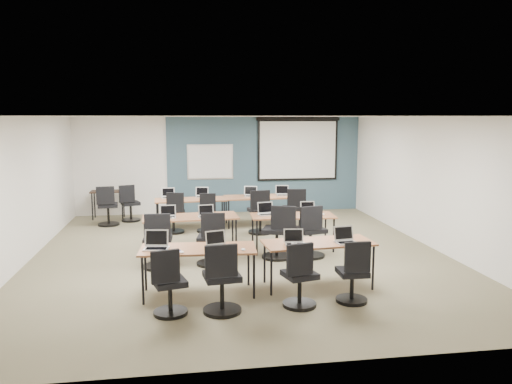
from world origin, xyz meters
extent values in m
cube|color=#6B6354|center=(0.00, 0.00, 0.00)|extent=(8.00, 9.00, 0.02)
cube|color=white|center=(0.00, 0.00, 2.70)|extent=(8.00, 9.00, 0.02)
cube|color=beige|center=(0.00, 4.50, 1.35)|extent=(8.00, 0.04, 2.70)
cube|color=beige|center=(0.00, -4.50, 1.35)|extent=(8.00, 0.04, 2.70)
cube|color=beige|center=(-4.00, 0.00, 1.35)|extent=(0.04, 9.00, 2.70)
cube|color=beige|center=(4.00, 0.00, 1.35)|extent=(0.04, 9.00, 2.70)
cube|color=#3D5977|center=(1.25, 4.47, 1.35)|extent=(5.50, 0.04, 2.70)
cube|color=silver|center=(-0.30, 4.43, 1.45)|extent=(1.28, 0.02, 0.98)
cube|color=white|center=(-0.30, 4.42, 1.45)|extent=(1.20, 0.02, 0.90)
cube|color=black|center=(2.20, 4.41, 1.80)|extent=(2.32, 0.03, 1.82)
cube|color=white|center=(2.20, 4.40, 1.76)|extent=(2.20, 0.02, 1.62)
cylinder|color=black|center=(2.20, 4.40, 2.64)|extent=(2.40, 0.10, 0.10)
cube|color=#A7643A|center=(-0.89, -2.13, 0.71)|extent=(1.74, 0.73, 0.03)
cylinder|color=black|center=(-1.70, -2.43, 0.35)|extent=(0.04, 0.04, 0.70)
cylinder|color=black|center=(-0.08, -2.43, 0.35)|extent=(0.04, 0.04, 0.70)
cylinder|color=black|center=(-1.70, -1.82, 0.35)|extent=(0.04, 0.04, 0.70)
cylinder|color=black|center=(-0.08, -1.82, 0.35)|extent=(0.04, 0.04, 0.70)
cube|color=#9C612A|center=(1.01, -2.03, 0.71)|extent=(1.74, 0.72, 0.03)
cylinder|color=black|center=(0.20, -2.33, 0.35)|extent=(0.04, 0.04, 0.70)
cylinder|color=black|center=(1.81, -2.33, 0.35)|extent=(0.04, 0.04, 0.70)
cylinder|color=black|center=(0.20, -1.73, 0.35)|extent=(0.04, 0.04, 0.70)
cylinder|color=black|center=(1.81, -1.73, 0.35)|extent=(0.04, 0.04, 0.70)
cube|color=brown|center=(-0.95, 0.35, 0.71)|extent=(1.88, 0.78, 0.03)
cylinder|color=black|center=(-1.83, 0.02, 0.35)|extent=(0.04, 0.04, 0.70)
cylinder|color=black|center=(-0.07, 0.02, 0.35)|extent=(0.04, 0.04, 0.70)
cylinder|color=black|center=(-1.83, 0.68, 0.35)|extent=(0.04, 0.04, 0.70)
cylinder|color=black|center=(-0.07, 0.68, 0.35)|extent=(0.04, 0.04, 0.70)
cube|color=brown|center=(1.10, 0.17, 0.71)|extent=(1.68, 0.70, 0.03)
cylinder|color=black|center=(0.32, -0.12, 0.35)|extent=(0.04, 0.04, 0.70)
cylinder|color=black|center=(1.87, -0.12, 0.35)|extent=(0.04, 0.04, 0.70)
cylinder|color=black|center=(0.32, 0.46, 0.35)|extent=(0.04, 0.04, 0.70)
cylinder|color=black|center=(1.87, 0.46, 0.35)|extent=(0.04, 0.04, 0.70)
cube|color=brown|center=(-0.91, 2.48, 0.71)|extent=(1.70, 0.71, 0.03)
cylinder|color=black|center=(-1.70, 2.19, 0.35)|extent=(0.04, 0.04, 0.70)
cylinder|color=black|center=(-0.11, 2.19, 0.35)|extent=(0.04, 0.04, 0.70)
cylinder|color=black|center=(-1.70, 2.77, 0.35)|extent=(0.04, 0.04, 0.70)
cylinder|color=black|center=(-0.11, 2.77, 0.35)|extent=(0.04, 0.04, 0.70)
cube|color=olive|center=(0.88, 2.65, 0.71)|extent=(1.87, 0.78, 0.03)
cylinder|color=black|center=(0.00, 2.32, 0.35)|extent=(0.04, 0.04, 0.70)
cylinder|color=black|center=(1.76, 2.32, 0.35)|extent=(0.04, 0.04, 0.70)
cylinder|color=black|center=(0.00, 2.98, 0.35)|extent=(0.04, 0.04, 0.70)
cylinder|color=black|center=(1.76, 2.98, 0.35)|extent=(0.04, 0.04, 0.70)
cube|color=#BABAC5|center=(-1.51, -2.12, 0.74)|extent=(0.36, 0.26, 0.02)
cube|color=black|center=(-1.51, -2.14, 0.75)|extent=(0.30, 0.15, 0.00)
cube|color=#BABAC5|center=(-1.51, -1.98, 0.88)|extent=(0.36, 0.07, 0.25)
cube|color=black|center=(-1.51, -1.99, 0.88)|extent=(0.32, 0.05, 0.20)
ellipsoid|color=white|center=(-1.14, -2.37, 0.74)|extent=(0.07, 0.11, 0.04)
cylinder|color=black|center=(-1.31, -2.85, 0.03)|extent=(0.47, 0.47, 0.05)
cylinder|color=black|center=(-1.31, -2.85, 0.21)|extent=(0.06, 0.06, 0.42)
cube|color=black|center=(-1.31, -2.85, 0.46)|extent=(0.42, 0.42, 0.08)
cube|color=black|center=(-1.36, -3.03, 0.74)|extent=(0.38, 0.06, 0.44)
cube|color=#A8A8B6|center=(-0.62, -2.17, 0.74)|extent=(0.31, 0.23, 0.02)
cube|color=black|center=(-0.62, -2.19, 0.75)|extent=(0.27, 0.13, 0.00)
cube|color=#A8A8B6|center=(-0.62, -2.04, 0.86)|extent=(0.31, 0.06, 0.22)
cube|color=black|center=(-0.62, -2.05, 0.86)|extent=(0.28, 0.04, 0.18)
ellipsoid|color=white|center=(-0.23, -2.37, 0.74)|extent=(0.07, 0.10, 0.04)
cylinder|color=black|center=(-0.60, -2.88, 0.03)|extent=(0.54, 0.54, 0.05)
cylinder|color=black|center=(-0.60, -2.88, 0.24)|extent=(0.06, 0.06, 0.48)
cube|color=black|center=(-0.60, -2.88, 0.52)|extent=(0.48, 0.48, 0.08)
cube|color=black|center=(-0.62, -3.10, 0.80)|extent=(0.44, 0.06, 0.44)
cube|color=#B2B2B6|center=(0.60, -2.20, 0.74)|extent=(0.31, 0.22, 0.02)
cube|color=black|center=(0.60, -2.22, 0.75)|extent=(0.26, 0.13, 0.00)
cube|color=#B2B2B6|center=(0.60, -2.08, 0.86)|extent=(0.31, 0.06, 0.21)
cube|color=black|center=(0.60, -2.08, 0.86)|extent=(0.27, 0.04, 0.17)
ellipsoid|color=white|center=(0.78, -2.27, 0.74)|extent=(0.08, 0.11, 0.04)
cylinder|color=black|center=(0.52, -2.83, 0.03)|extent=(0.48, 0.48, 0.05)
cylinder|color=black|center=(0.52, -2.83, 0.21)|extent=(0.06, 0.06, 0.43)
cube|color=black|center=(0.52, -2.83, 0.47)|extent=(0.43, 0.43, 0.08)
cube|color=black|center=(0.47, -3.02, 0.75)|extent=(0.39, 0.06, 0.44)
cube|color=#BBBBBB|center=(1.41, -2.19, 0.74)|extent=(0.33, 0.24, 0.02)
cube|color=black|center=(1.41, -2.21, 0.75)|extent=(0.28, 0.14, 0.00)
cube|color=#BBBBBB|center=(1.41, -2.06, 0.87)|extent=(0.33, 0.06, 0.23)
cube|color=black|center=(1.41, -2.07, 0.87)|extent=(0.29, 0.04, 0.19)
ellipsoid|color=white|center=(1.72, -2.29, 0.74)|extent=(0.09, 0.11, 0.04)
cylinder|color=black|center=(1.32, -2.77, 0.03)|extent=(0.46, 0.46, 0.05)
cylinder|color=black|center=(1.32, -2.77, 0.21)|extent=(0.06, 0.06, 0.41)
cube|color=black|center=(1.32, -2.77, 0.45)|extent=(0.41, 0.41, 0.08)
cube|color=black|center=(1.32, -2.96, 0.73)|extent=(0.37, 0.06, 0.44)
cube|color=#BABABD|center=(-1.39, 0.24, 0.74)|extent=(0.31, 0.23, 0.02)
cube|color=black|center=(-1.39, 0.22, 0.75)|extent=(0.26, 0.13, 0.00)
cube|color=#BABABD|center=(-1.39, 0.37, 0.86)|extent=(0.31, 0.06, 0.22)
cube|color=black|center=(-1.39, 0.36, 0.86)|extent=(0.27, 0.04, 0.18)
ellipsoid|color=white|center=(-1.30, 0.17, 0.74)|extent=(0.07, 0.10, 0.03)
cylinder|color=black|center=(-1.56, -0.64, 0.03)|extent=(0.55, 0.55, 0.05)
cylinder|color=black|center=(-1.56, -0.64, 0.25)|extent=(0.06, 0.06, 0.49)
cube|color=black|center=(-1.56, -0.64, 0.53)|extent=(0.49, 0.49, 0.08)
cube|color=black|center=(-1.55, -0.86, 0.81)|extent=(0.45, 0.06, 0.44)
cube|color=#ADACB7|center=(-0.64, 0.18, 0.74)|extent=(0.31, 0.22, 0.02)
cube|color=black|center=(-0.64, 0.16, 0.75)|extent=(0.26, 0.13, 0.00)
cube|color=#ADACB7|center=(-0.64, 0.30, 0.86)|extent=(0.31, 0.06, 0.21)
cube|color=black|center=(-0.64, 0.29, 0.86)|extent=(0.27, 0.04, 0.17)
ellipsoid|color=white|center=(-0.33, 0.13, 0.74)|extent=(0.06, 0.09, 0.03)
cylinder|color=black|center=(-0.61, -0.59, 0.03)|extent=(0.53, 0.53, 0.05)
cylinder|color=black|center=(-0.61, -0.59, 0.23)|extent=(0.06, 0.06, 0.47)
cube|color=black|center=(-0.61, -0.59, 0.51)|extent=(0.47, 0.47, 0.08)
cube|color=black|center=(-0.58, -0.80, 0.79)|extent=(0.43, 0.06, 0.44)
cube|color=silver|center=(0.57, 0.23, 0.74)|extent=(0.33, 0.24, 0.02)
cube|color=black|center=(0.57, 0.21, 0.75)|extent=(0.28, 0.14, 0.00)
cube|color=silver|center=(0.57, 0.36, 0.87)|extent=(0.33, 0.06, 0.23)
cube|color=black|center=(0.57, 0.35, 0.87)|extent=(0.29, 0.04, 0.19)
ellipsoid|color=white|center=(0.73, 0.08, 0.74)|extent=(0.07, 0.10, 0.03)
cylinder|color=black|center=(0.67, -0.34, 0.03)|extent=(0.58, 0.58, 0.05)
cylinder|color=black|center=(0.67, -0.34, 0.26)|extent=(0.06, 0.06, 0.51)
cube|color=black|center=(0.67, -0.34, 0.55)|extent=(0.51, 0.51, 0.08)
cube|color=black|center=(0.75, -0.56, 0.83)|extent=(0.47, 0.06, 0.44)
cube|color=silver|center=(1.47, 0.31, 0.74)|extent=(0.30, 0.22, 0.02)
cube|color=black|center=(1.47, 0.29, 0.75)|extent=(0.25, 0.13, 0.00)
cube|color=silver|center=(1.47, 0.42, 0.86)|extent=(0.30, 0.06, 0.21)
cube|color=black|center=(1.47, 0.42, 0.86)|extent=(0.26, 0.04, 0.17)
ellipsoid|color=white|center=(1.70, 0.08, 0.74)|extent=(0.09, 0.11, 0.04)
cylinder|color=black|center=(1.33, -0.36, 0.03)|extent=(0.56, 0.56, 0.05)
cylinder|color=black|center=(1.33, -0.36, 0.25)|extent=(0.06, 0.06, 0.50)
cube|color=black|center=(1.33, -0.36, 0.54)|extent=(0.50, 0.50, 0.08)
cube|color=black|center=(1.28, -0.58, 0.82)|extent=(0.45, 0.06, 0.44)
cube|color=#ADAEB9|center=(-1.44, 2.72, 0.74)|extent=(0.31, 0.23, 0.02)
cube|color=black|center=(-1.44, 2.70, 0.75)|extent=(0.27, 0.13, 0.00)
cube|color=#ADAEB9|center=(-1.44, 2.84, 0.86)|extent=(0.31, 0.06, 0.22)
cube|color=black|center=(-1.44, 2.83, 0.86)|extent=(0.28, 0.04, 0.18)
ellipsoid|color=white|center=(-1.25, 2.54, 0.74)|extent=(0.07, 0.10, 0.03)
cylinder|color=black|center=(-1.32, 2.11, 0.03)|extent=(0.50, 0.50, 0.05)
cylinder|color=black|center=(-1.32, 2.11, 0.22)|extent=(0.06, 0.06, 0.44)
cube|color=black|center=(-1.32, 2.11, 0.48)|extent=(0.44, 0.44, 0.08)
cube|color=black|center=(-1.27, 1.91, 0.76)|extent=(0.40, 0.06, 0.44)
cube|color=#B5B5B9|center=(-0.61, 2.69, 0.74)|extent=(0.32, 0.23, 0.02)
cube|color=black|center=(-0.61, 2.67, 0.75)|extent=(0.27, 0.14, 0.00)
cube|color=#B5B5B9|center=(-0.61, 2.82, 0.86)|extent=(0.32, 0.06, 0.22)
cube|color=black|center=(-0.61, 2.81, 0.86)|extent=(0.28, 0.04, 0.18)
ellipsoid|color=white|center=(-0.33, 2.49, 0.74)|extent=(0.06, 0.09, 0.03)
cylinder|color=black|center=(-0.55, 2.10, 0.03)|extent=(0.46, 0.46, 0.05)
cylinder|color=black|center=(-0.55, 2.10, 0.20)|extent=(0.06, 0.06, 0.41)
cube|color=black|center=(-0.55, 2.10, 0.45)|extent=(0.41, 0.41, 0.08)
cube|color=black|center=(-0.52, 1.92, 0.73)|extent=(0.37, 0.06, 0.44)
cube|color=#A4A4B1|center=(0.60, 2.62, 0.74)|extent=(0.33, 0.24, 0.02)
cube|color=black|center=(0.60, 2.60, 0.75)|extent=(0.28, 0.14, 0.00)
cube|color=#A4A4B1|center=(0.60, 2.75, 0.87)|extent=(0.33, 0.06, 0.23)
cube|color=black|center=(0.60, 2.74, 0.87)|extent=(0.29, 0.04, 0.19)
ellipsoid|color=white|center=(0.72, 2.43, 0.74)|extent=(0.08, 0.10, 0.03)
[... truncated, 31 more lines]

